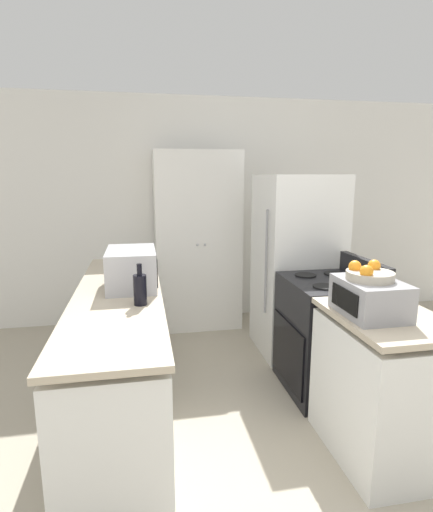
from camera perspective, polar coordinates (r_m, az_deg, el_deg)
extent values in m
cube|color=white|center=(4.77, -3.28, 6.40)|extent=(7.00, 0.06, 2.60)
cube|color=silver|center=(3.08, -13.44, -13.87)|extent=(0.58, 2.32, 0.84)
cube|color=#B7A88E|center=(2.91, -13.87, -5.35)|extent=(0.60, 2.37, 0.04)
cube|color=silver|center=(2.77, 22.48, -17.44)|extent=(0.58, 0.79, 0.84)
cube|color=#B7A88E|center=(2.58, 23.30, -8.11)|extent=(0.60, 0.81, 0.04)
cube|color=white|center=(4.51, -2.69, 2.18)|extent=(0.94, 0.50, 1.98)
sphere|color=#B2B2B7|center=(4.25, -2.73, 1.60)|extent=(0.03, 0.03, 0.03)
sphere|color=#B2B2B7|center=(4.27, -1.67, 1.64)|extent=(0.03, 0.03, 0.03)
cube|color=black|center=(3.38, 15.46, -10.90)|extent=(0.64, 0.73, 0.92)
cube|color=black|center=(3.30, 10.09, -13.37)|extent=(0.02, 0.64, 0.50)
cube|color=black|center=(3.36, 20.40, -1.75)|extent=(0.06, 0.69, 0.16)
cylinder|color=black|center=(3.03, 15.19, -4.25)|extent=(0.17, 0.17, 0.01)
cylinder|color=black|center=(3.34, 12.60, -2.68)|extent=(0.17, 0.17, 0.01)
cylinder|color=black|center=(3.15, 19.39, -3.92)|extent=(0.17, 0.17, 0.01)
cylinder|color=black|center=(3.44, 16.52, -2.44)|extent=(0.17, 0.17, 0.01)
cube|color=white|center=(3.95, 11.31, -1.28)|extent=(0.71, 0.75, 1.73)
cylinder|color=gray|center=(3.62, 7.09, -0.91)|extent=(0.02, 0.02, 0.95)
cube|color=#B2B2B7|center=(2.97, -12.04, -1.76)|extent=(0.35, 0.51, 0.28)
cube|color=black|center=(2.93, -8.60, -1.80)|extent=(0.01, 0.32, 0.20)
cylinder|color=black|center=(2.57, -10.86, -4.78)|extent=(0.08, 0.08, 0.19)
cylinder|color=black|center=(2.53, -10.97, -1.90)|extent=(0.03, 0.03, 0.07)
cube|color=#939399|center=(2.51, 21.09, -5.58)|extent=(0.32, 0.42, 0.21)
cube|color=black|center=(2.43, 17.81, -5.91)|extent=(0.01, 0.29, 0.13)
cylinder|color=#B2A893|center=(2.48, 21.07, -2.63)|extent=(0.27, 0.27, 0.05)
sphere|color=orange|center=(2.56, 21.60, -1.30)|extent=(0.07, 0.07, 0.07)
sphere|color=orange|center=(2.49, 19.17, -1.44)|extent=(0.07, 0.07, 0.07)
sphere|color=orange|center=(2.39, 20.64, -2.09)|extent=(0.07, 0.07, 0.07)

